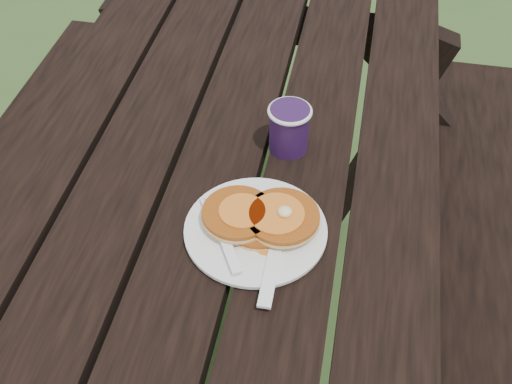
% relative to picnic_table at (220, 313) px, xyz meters
% --- Properties ---
extents(picnic_table, '(1.36, 1.80, 0.75)m').
position_rel_picnic_table_xyz_m(picnic_table, '(0.00, 0.00, 0.00)').
color(picnic_table, black).
rests_on(picnic_table, ground).
extents(plate, '(0.25, 0.25, 0.01)m').
position_rel_picnic_table_xyz_m(plate, '(0.09, -0.09, 0.39)').
color(plate, white).
rests_on(plate, picnic_table).
extents(pancake_stack, '(0.18, 0.12, 0.04)m').
position_rel_picnic_table_xyz_m(pancake_stack, '(0.10, -0.08, 0.41)').
color(pancake_stack, '#A74E12').
rests_on(pancake_stack, plate).
extents(knife, '(0.02, 0.18, 0.00)m').
position_rel_picnic_table_xyz_m(knife, '(0.13, -0.14, 0.39)').
color(knife, white).
rests_on(knife, plate).
extents(fork, '(0.11, 0.16, 0.01)m').
position_rel_picnic_table_xyz_m(fork, '(0.06, -0.13, 0.40)').
color(fork, white).
rests_on(fork, plate).
extents(coffee_cup, '(0.08, 0.08, 0.09)m').
position_rel_picnic_table_xyz_m(coffee_cup, '(0.11, 0.12, 0.43)').
color(coffee_cup, '#29123C').
rests_on(coffee_cup, picnic_table).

